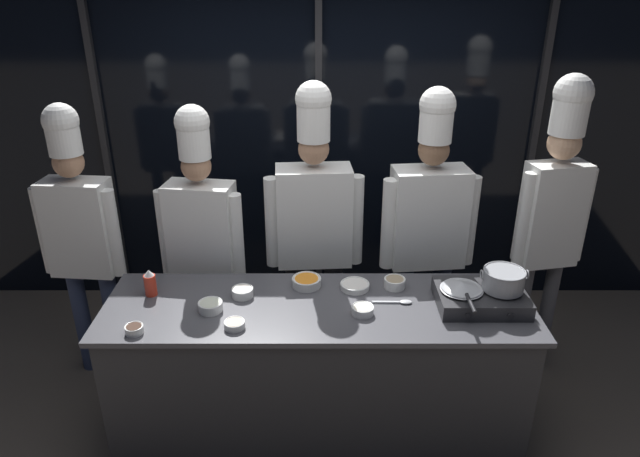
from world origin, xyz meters
TOP-DOWN VIEW (x-y plane):
  - ground_plane at (0.00, 0.00)m, footprint 24.00×24.00m
  - window_wall_back at (0.00, 1.68)m, footprint 5.91×0.09m
  - demo_counter at (0.00, 0.00)m, footprint 2.37×0.72m
  - portable_stove at (0.89, 0.00)m, footprint 0.48×0.36m
  - frying_pan at (0.78, -0.00)m, footprint 0.23×0.40m
  - stock_pot at (1.00, 0.00)m, footprint 0.25×0.23m
  - squeeze_bottle_chili at (-0.95, 0.11)m, footprint 0.07×0.07m
  - prep_bowl_chicken at (-0.43, -0.22)m, footprint 0.11×0.11m
  - prep_bowl_carrots at (-0.07, 0.21)m, footprint 0.17×0.17m
  - prep_bowl_mushrooms at (0.44, 0.19)m, footprint 0.12×0.12m
  - prep_bowl_garlic at (0.24, -0.09)m, footprint 0.12×0.12m
  - prep_bowl_soy_glaze at (-0.93, -0.27)m, footprint 0.10×0.10m
  - prep_bowl_rice at (0.21, 0.18)m, footprint 0.17×0.17m
  - prep_bowl_bean_sprouts at (-0.58, -0.06)m, footprint 0.13×0.13m
  - prep_bowl_onion at (-0.43, 0.09)m, footprint 0.12×0.12m
  - serving_spoon_slotted at (0.45, 0.02)m, footprint 0.22×0.05m
  - chef_head at (-1.51, 0.59)m, footprint 0.54×0.25m
  - chef_sous at (-0.74, 0.58)m, footprint 0.55×0.27m
  - chef_line at (-0.03, 0.69)m, footprint 0.63×0.28m
  - chef_pastry at (0.70, 0.67)m, footprint 0.62×0.29m
  - chef_apprentice at (1.47, 0.61)m, footprint 0.48×0.26m

SIDE VIEW (x-z plane):
  - ground_plane at x=0.00m, z-range 0.00..0.00m
  - demo_counter at x=0.00m, z-range 0.00..0.89m
  - serving_spoon_slotted at x=0.45m, z-range 0.89..0.90m
  - prep_bowl_rice at x=0.21m, z-range 0.89..0.93m
  - prep_bowl_chicken at x=-0.43m, z-range 0.89..0.93m
  - prep_bowl_soy_glaze at x=-0.93m, z-range 0.89..0.93m
  - prep_bowl_garlic at x=0.24m, z-range 0.89..0.94m
  - prep_bowl_onion at x=-0.43m, z-range 0.89..0.94m
  - prep_bowl_bean_sprouts at x=-0.58m, z-range 0.89..0.95m
  - prep_bowl_carrots at x=-0.07m, z-range 0.89..0.95m
  - prep_bowl_mushrooms at x=0.44m, z-range 0.89..0.95m
  - portable_stove at x=0.89m, z-range 0.89..0.99m
  - squeeze_bottle_chili at x=-0.95m, z-range 0.89..1.04m
  - frying_pan at x=0.78m, z-range 0.99..1.03m
  - stock_pot at x=1.00m, z-range 0.99..1.11m
  - chef_sous at x=-0.74m, z-range 0.15..2.02m
  - chef_head at x=-1.51m, z-range 0.16..2.04m
  - chef_pastry at x=0.70m, z-range 0.14..2.10m
  - chef_line at x=-0.03m, z-range 0.13..2.12m
  - chef_apprentice at x=1.47m, z-range 0.23..2.27m
  - window_wall_back at x=0.00m, z-range 0.00..2.70m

